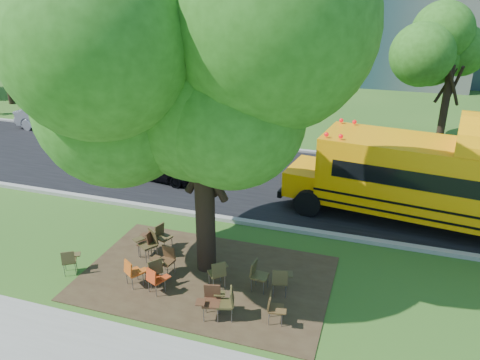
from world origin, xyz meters
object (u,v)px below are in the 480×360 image
(chair_1, at_px, (133,271))
(bg_car_red, at_px, (139,133))
(chair_6, at_px, (227,300))
(chair_12, at_px, (258,273))
(chair_4, at_px, (155,278))
(chair_11, at_px, (218,271))
(chair_0, at_px, (70,259))
(chair_13, at_px, (281,279))
(black_car, at_px, (160,164))
(chair_5, at_px, (211,299))
(chair_3, at_px, (166,258))
(pedestrian_a, at_px, (71,103))
(chair_10, at_px, (162,235))
(chair_8, at_px, (147,240))
(chair_2, at_px, (155,269))
(bg_car_silver, at_px, (54,118))
(chair_7, at_px, (274,306))
(chair_9, at_px, (149,241))
(main_tree, at_px, (201,89))

(chair_1, distance_m, bg_car_red, 12.67)
(chair_6, bearing_deg, chair_12, -33.49)
(chair_4, bearing_deg, chair_11, 50.82)
(chair_0, distance_m, chair_13, 6.06)
(chair_13, xyz_separation_m, black_car, (-6.90, 6.50, 0.12))
(chair_5, distance_m, chair_12, 1.64)
(chair_3, distance_m, bg_car_red, 12.25)
(chair_5, bearing_deg, pedestrian_a, -58.00)
(chair_6, height_order, chair_10, chair_6)
(chair_11, height_order, pedestrian_a, pedestrian_a)
(chair_1, height_order, chair_11, chair_11)
(chair_8, height_order, bg_car_red, bg_car_red)
(chair_11, bearing_deg, pedestrian_a, 95.65)
(chair_3, distance_m, chair_6, 2.65)
(chair_8, bearing_deg, chair_6, -120.11)
(chair_2, relative_size, chair_4, 1.09)
(chair_6, bearing_deg, pedestrian_a, 29.01)
(chair_10, bearing_deg, bg_car_silver, -113.52)
(chair_7, height_order, black_car, black_car)
(chair_0, distance_m, bg_car_red, 11.83)
(chair_9, distance_m, chair_11, 2.64)
(main_tree, bearing_deg, chair_1, -136.66)
(chair_8, relative_size, black_car, 0.23)
(pedestrian_a, bearing_deg, chair_7, -107.43)
(chair_0, distance_m, pedestrian_a, 18.38)
(chair_3, xyz_separation_m, black_car, (-3.54, 6.53, 0.11))
(chair_8, xyz_separation_m, chair_9, (0.11, -0.11, 0.06))
(chair_0, relative_size, pedestrian_a, 0.43)
(chair_1, xyz_separation_m, chair_8, (-0.40, 1.56, 0.02))
(chair_0, height_order, chair_3, chair_3)
(chair_13, xyz_separation_m, bg_car_red, (-10.03, 10.25, 0.10))
(chair_6, bearing_deg, chair_4, 63.69)
(chair_10, bearing_deg, chair_0, -27.17)
(chair_7, bearing_deg, chair_13, 175.55)
(chair_11, xyz_separation_m, bg_car_red, (-8.32, 10.43, 0.10))
(chair_4, bearing_deg, bg_car_silver, 159.80)
(chair_5, relative_size, chair_9, 0.92)
(chair_0, bearing_deg, chair_3, -14.59)
(pedestrian_a, bearing_deg, chair_1, -114.70)
(chair_3, xyz_separation_m, pedestrian_a, (-13.53, 13.96, 0.36))
(chair_8, xyz_separation_m, pedestrian_a, (-12.55, 13.23, 0.37))
(chair_9, xyz_separation_m, chair_13, (4.24, -0.59, -0.06))
(chair_11, height_order, chair_12, chair_12)
(chair_6, height_order, chair_9, chair_9)
(chair_5, bearing_deg, chair_12, -132.30)
(chair_0, bearing_deg, chair_11, -23.07)
(chair_11, relative_size, bg_car_red, 0.19)
(main_tree, distance_m, chair_9, 5.07)
(chair_0, distance_m, chair_9, 2.29)
(bg_car_silver, bearing_deg, pedestrian_a, 21.64)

